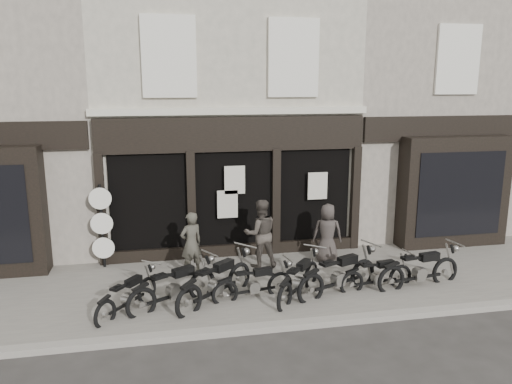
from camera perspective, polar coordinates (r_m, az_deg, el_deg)
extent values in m
plane|color=#2D2B28|center=(11.26, -0.12, -12.63)|extent=(90.00, 90.00, 0.00)
cube|color=#66605A|center=(12.05, -0.95, -10.60)|extent=(30.00, 4.20, 0.12)
cube|color=gray|center=(10.14, 1.28, -15.21)|extent=(30.00, 0.25, 0.13)
cube|color=beige|center=(16.16, -4.27, 9.96)|extent=(7.20, 6.00, 8.20)
cube|color=black|center=(13.16, -2.58, 6.62)|extent=(7.10, 0.18, 0.90)
cube|color=black|center=(13.55, -2.54, -1.59)|extent=(6.50, 0.10, 2.95)
cube|color=black|center=(13.84, -2.45, -6.81)|extent=(7.10, 0.20, 0.44)
cube|color=beige|center=(13.14, -2.63, 9.24)|extent=(7.30, 0.22, 0.18)
cube|color=silver|center=(13.00, -9.92, 14.99)|extent=(1.35, 0.12, 2.00)
cube|color=black|center=(13.03, -9.93, 14.99)|extent=(1.05, 0.06, 1.70)
cube|color=silver|center=(13.47, 4.30, 15.03)|extent=(1.35, 0.12, 2.00)
cube|color=black|center=(13.50, 4.26, 15.03)|extent=(1.05, 0.06, 1.70)
cube|color=black|center=(13.40, -17.24, -2.08)|extent=(0.22, 0.22, 3.00)
cube|color=black|center=(13.34, -7.38, -1.68)|extent=(0.22, 0.22, 3.00)
cube|color=black|center=(13.67, 2.28, -1.24)|extent=(0.22, 0.22, 3.00)
cube|color=black|center=(14.37, 11.24, -0.81)|extent=(0.22, 0.22, 3.00)
cube|color=beige|center=(13.21, -2.45, 1.38)|extent=(0.55, 0.04, 0.75)
cube|color=beige|center=(13.79, 7.05, 0.70)|extent=(0.55, 0.04, 0.75)
cube|color=beige|center=(13.32, -3.28, -1.39)|extent=(0.55, 0.04, 0.75)
cube|color=#A19688|center=(16.63, -26.81, 8.76)|extent=(5.50, 6.00, 8.20)
cube|color=#A19688|center=(18.06, 16.46, 9.74)|extent=(5.50, 6.00, 8.20)
cube|color=black|center=(15.46, 21.61, 0.04)|extent=(3.20, 0.70, 3.20)
cube|color=black|center=(15.17, 22.32, -0.23)|extent=(2.60, 0.06, 2.40)
cube|color=black|center=(15.46, 21.54, 6.81)|extent=(5.40, 0.16, 0.70)
cube|color=silver|center=(15.43, 22.09, 13.84)|extent=(1.30, 0.10, 1.90)
cube|color=black|center=(15.46, 22.03, 13.84)|extent=(1.00, 0.06, 1.60)
torus|color=black|center=(11.41, -12.37, -10.94)|extent=(0.43, 0.53, 0.61)
torus|color=black|center=(10.52, -16.86, -13.26)|extent=(0.43, 0.53, 0.61)
cube|color=black|center=(10.97, -14.50, -12.23)|extent=(0.68, 0.87, 0.05)
cube|color=gray|center=(10.96, -14.46, -11.86)|extent=(0.26, 0.27, 0.23)
cube|color=black|center=(10.97, -13.82, -9.85)|extent=(0.37, 0.42, 0.15)
cube|color=black|center=(10.61, -15.59, -10.52)|extent=(0.31, 0.32, 0.05)
cylinder|color=gray|center=(11.34, -11.89, -7.86)|extent=(0.43, 0.34, 0.03)
torus|color=black|center=(11.39, -6.20, -10.48)|extent=(0.66, 0.44, 0.71)
torus|color=black|center=(10.67, -12.98, -12.37)|extent=(0.66, 0.44, 0.71)
cube|color=black|center=(11.03, -9.46, -11.61)|extent=(1.10, 0.67, 0.06)
cube|color=gray|center=(11.01, -9.38, -11.19)|extent=(0.31, 0.29, 0.27)
cube|color=black|center=(10.98, -8.34, -8.97)|extent=(0.50, 0.40, 0.18)
cube|color=black|center=(10.68, -11.00, -9.45)|extent=(0.38, 0.34, 0.06)
cylinder|color=gray|center=(11.27, -5.32, -6.97)|extent=(0.34, 0.54, 0.04)
torus|color=black|center=(11.62, -1.98, -9.84)|extent=(0.63, 0.57, 0.76)
torus|color=black|center=(10.53, -7.69, -12.37)|extent=(0.63, 0.57, 0.76)
cube|color=black|center=(11.07, -4.67, -11.27)|extent=(1.03, 0.91, 0.07)
cube|color=gray|center=(11.05, -4.60, -10.81)|extent=(0.33, 0.33, 0.29)
cube|color=black|center=(11.08, -3.71, -8.39)|extent=(0.51, 0.48, 0.19)
cube|color=black|center=(10.64, -5.94, -9.07)|extent=(0.40, 0.39, 0.07)
cylinder|color=gray|center=(11.54, -1.23, -6.10)|extent=(0.46, 0.51, 0.04)
torus|color=black|center=(11.46, 2.72, -10.54)|extent=(0.62, 0.20, 0.61)
torus|color=black|center=(11.01, -3.57, -11.53)|extent=(0.62, 0.20, 0.61)
cube|color=black|center=(11.23, -0.35, -11.21)|extent=(1.06, 0.25, 0.05)
cube|color=gray|center=(11.21, -0.27, -10.86)|extent=(0.24, 0.20, 0.23)
cube|color=black|center=(11.16, 0.77, -9.08)|extent=(0.44, 0.23, 0.15)
cube|color=black|center=(10.97, -1.68, -9.27)|extent=(0.30, 0.23, 0.05)
cylinder|color=gray|center=(11.32, 3.67, -7.62)|extent=(0.13, 0.52, 0.03)
torus|color=black|center=(11.96, 6.29, -9.44)|extent=(0.50, 0.57, 0.67)
torus|color=black|center=(10.75, 3.29, -11.98)|extent=(0.50, 0.57, 0.67)
cube|color=black|center=(11.36, 4.88, -10.83)|extent=(0.79, 0.94, 0.06)
cube|color=gray|center=(11.35, 4.92, -10.43)|extent=(0.29, 0.30, 0.26)
cube|color=black|center=(11.41, 5.45, -8.27)|extent=(0.42, 0.46, 0.17)
cube|color=black|center=(10.92, 4.28, -8.99)|extent=(0.34, 0.36, 0.06)
cylinder|color=gray|center=(11.93, 6.77, -6.17)|extent=(0.46, 0.40, 0.04)
torus|color=black|center=(12.12, 12.07, -9.18)|extent=(0.72, 0.38, 0.74)
torus|color=black|center=(11.10, 6.27, -11.02)|extent=(0.72, 0.38, 0.74)
cube|color=black|center=(11.61, 9.30, -10.27)|extent=(1.22, 0.56, 0.07)
cube|color=gray|center=(11.59, 9.39, -9.85)|extent=(0.32, 0.28, 0.28)
cube|color=black|center=(11.62, 10.41, -7.65)|extent=(0.53, 0.37, 0.19)
cube|color=black|center=(11.21, 8.16, -8.09)|extent=(0.39, 0.33, 0.07)
cylinder|color=gray|center=(12.05, 13.02, -5.72)|extent=(0.28, 0.60, 0.04)
torus|color=black|center=(12.37, 16.14, -9.30)|extent=(0.61, 0.16, 0.60)
torus|color=black|center=(11.72, 10.87, -10.26)|extent=(0.61, 0.16, 0.60)
cube|color=black|center=(12.04, 13.57, -9.93)|extent=(1.05, 0.18, 0.05)
cube|color=gray|center=(12.03, 13.66, -9.60)|extent=(0.23, 0.19, 0.23)
cube|color=black|center=(12.02, 14.61, -7.95)|extent=(0.42, 0.20, 0.15)
cube|color=black|center=(11.75, 12.57, -8.13)|extent=(0.29, 0.21, 0.05)
cylinder|color=gray|center=(12.28, 17.06, -6.60)|extent=(0.10, 0.51, 0.03)
torus|color=black|center=(12.87, 20.76, -8.51)|extent=(0.72, 0.22, 0.72)
torus|color=black|center=(11.95, 15.17, -9.73)|extent=(0.72, 0.22, 0.72)
cube|color=black|center=(12.41, 18.06, -9.29)|extent=(1.24, 0.26, 0.06)
cube|color=gray|center=(12.39, 18.16, -8.91)|extent=(0.28, 0.23, 0.27)
cube|color=black|center=(12.41, 19.20, -6.98)|extent=(0.51, 0.26, 0.18)
cube|color=black|center=(12.04, 17.04, -7.21)|extent=(0.35, 0.26, 0.06)
cylinder|color=gray|center=(12.80, 21.78, -5.41)|extent=(0.14, 0.61, 0.04)
imported|color=#403E35|center=(12.38, -7.41, -5.86)|extent=(0.68, 0.59, 1.59)
imported|color=#413A34|center=(12.77, 0.51, -4.75)|extent=(0.89, 0.70, 1.77)
imported|color=#38322E|center=(13.29, 8.16, -4.65)|extent=(0.88, 0.71, 1.56)
cylinder|color=black|center=(13.62, -16.85, -8.53)|extent=(0.36, 0.36, 0.06)
cylinder|color=black|center=(13.27, -17.15, -4.02)|extent=(0.07, 0.07, 2.29)
cylinder|color=black|center=(13.05, -17.38, -0.70)|extent=(0.56, 0.05, 0.56)
cylinder|color=silver|center=(13.03, -17.39, -0.73)|extent=(0.56, 0.02, 0.56)
cylinder|color=black|center=(13.20, -17.20, -3.44)|extent=(0.56, 0.05, 0.56)
cylinder|color=silver|center=(13.18, -17.21, -3.47)|extent=(0.56, 0.02, 0.56)
cylinder|color=black|center=(13.39, -17.03, -6.10)|extent=(0.56, 0.05, 0.56)
cylinder|color=silver|center=(13.36, -17.04, -6.14)|extent=(0.56, 0.02, 0.56)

